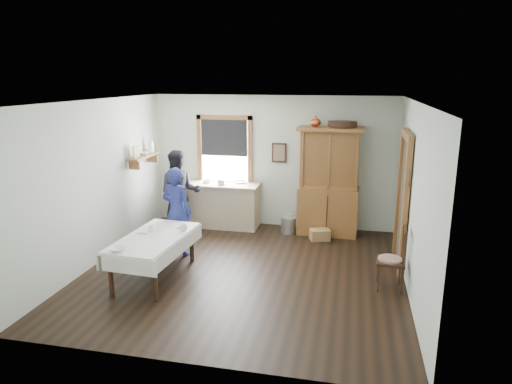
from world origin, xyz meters
TOP-DOWN VIEW (x-y plane):
  - room at (0.00, 0.00)m, footprint 5.01×5.01m
  - window at (-1.00, 2.46)m, footprint 1.18×0.07m
  - doorway at (2.46, 0.85)m, footprint 0.09×1.14m
  - wall_shelf at (-2.37, 1.54)m, footprint 0.24×1.00m
  - framed_picture at (0.15, 2.46)m, footprint 0.30×0.04m
  - rug_beater at (2.45, 0.30)m, footprint 0.01×0.27m
  - work_counter at (-1.01, 2.16)m, footprint 1.60×0.62m
  - china_hutch at (1.19, 2.16)m, footprint 1.26×0.63m
  - dining_table at (-1.31, -0.49)m, footprint 1.00×1.74m
  - spindle_chair at (2.24, -0.13)m, footprint 0.46×0.46m
  - pail at (0.42, 2.03)m, footprint 0.36×0.36m
  - wicker_basket at (1.08, 1.74)m, footprint 0.43×0.36m
  - woman_blue at (-1.31, 0.50)m, footprint 0.60×0.46m
  - figure_dark at (-1.65, 1.52)m, footprint 0.91×0.80m
  - table_cup_a at (-0.95, -0.15)m, footprint 0.13×0.13m
  - table_cup_b at (-1.45, -0.27)m, footprint 0.10×0.10m
  - table_bowl at (-1.55, -1.17)m, footprint 0.26×0.26m
  - counter_book at (-0.73, 2.29)m, footprint 0.25×0.28m
  - counter_bowl at (-1.32, 2.19)m, footprint 0.20×0.20m
  - shelf_bowl at (-2.37, 1.55)m, footprint 0.22×0.22m

SIDE VIEW (x-z plane):
  - wicker_basket at x=1.08m, z-range 0.00..0.21m
  - pail at x=0.42m, z-range 0.00..0.32m
  - dining_table at x=-1.31m, z-range 0.00..0.67m
  - work_counter at x=-1.01m, z-range 0.00..0.92m
  - spindle_chair at x=2.24m, z-range 0.00..0.95m
  - table_bowl at x=-1.55m, z-range 0.67..0.73m
  - table_cup_b at x=-1.45m, z-range 0.67..0.76m
  - table_cup_a at x=-0.95m, z-range 0.67..0.77m
  - woman_blue at x=-1.31m, z-range 0.00..1.45m
  - figure_dark at x=-1.65m, z-range 0.00..1.56m
  - counter_book at x=-0.73m, z-range 0.92..0.94m
  - counter_bowl at x=-1.32m, z-range 0.92..0.98m
  - china_hutch at x=1.19m, z-range 0.00..2.13m
  - doorway at x=2.46m, z-range 0.05..2.27m
  - room at x=0.00m, z-range 0.00..2.70m
  - framed_picture at x=0.15m, z-range 1.35..1.75m
  - wall_shelf at x=-2.37m, z-range 1.35..1.79m
  - shelf_bowl at x=-2.37m, z-range 1.57..1.62m
  - window at x=-1.00m, z-range 0.89..2.37m
  - rug_beater at x=2.45m, z-range 1.58..1.86m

